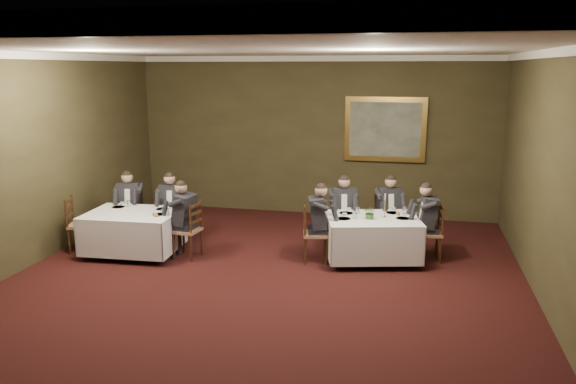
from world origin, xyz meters
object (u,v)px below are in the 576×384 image
at_px(diner_main_endright, 429,232).
at_px(centerpiece, 370,212).
at_px(chair_sec_backleft, 131,225).
at_px(chair_sec_endright, 188,241).
at_px(diner_main_backright, 388,220).
at_px(candlestick, 385,208).
at_px(table_second, 133,230).
at_px(chair_main_endleft, 315,245).
at_px(diner_sec_backright, 173,216).
at_px(chair_sec_endleft, 82,236).
at_px(diner_sec_backleft, 131,214).
at_px(diner_main_endleft, 316,232).
at_px(chair_main_endright, 429,244).
at_px(diner_sec_endright, 187,229).
at_px(painting, 385,129).
at_px(chair_sec_backright, 173,227).
at_px(table_main, 372,235).
at_px(chair_main_backright, 387,231).
at_px(chair_main_backleft, 343,232).

distance_m(diner_main_endright, centerpiece, 1.09).
height_order(chair_sec_backleft, chair_sec_endright, same).
xyz_separation_m(diner_main_backright, candlestick, (-0.03, -0.76, 0.41)).
xyz_separation_m(table_second, diner_main_backright, (4.37, 1.43, 0.06)).
distance_m(chair_main_endleft, diner_main_endright, 1.96).
xyz_separation_m(diner_sec_backright, candlestick, (3.96, -0.14, 0.41)).
bearing_deg(chair_main_endleft, chair_sec_endleft, -97.17).
height_order(table_second, chair_sec_endleft, chair_sec_endleft).
bearing_deg(diner_sec_backleft, diner_main_backright, 174.94).
height_order(diner_main_endleft, candlestick, diner_main_endleft).
xyz_separation_m(chair_main_endright, chair_sec_backleft, (-5.57, -0.02, 0.00)).
bearing_deg(diner_sec_backleft, chair_sec_endleft, 44.57).
xyz_separation_m(diner_sec_endright, painting, (3.16, 3.45, 1.44)).
xyz_separation_m(chair_sec_backleft, diner_sec_endright, (1.46, -0.74, 0.23)).
bearing_deg(chair_sec_backright, chair_sec_backleft, -2.64).
bearing_deg(diner_main_endleft, chair_main_endright, 91.32).
bearing_deg(diner_main_endright, diner_sec_endright, 92.75).
bearing_deg(diner_main_endleft, table_main, 91.36).
xyz_separation_m(diner_main_backright, painting, (-0.21, 2.06, 1.44)).
distance_m(chair_sec_backleft, diner_sec_backright, 0.88).
bearing_deg(chair_main_endleft, table_main, 91.34).
height_order(diner_main_endleft, chair_main_endright, diner_main_endleft).
height_order(chair_main_backright, chair_main_endleft, same).
xyz_separation_m(chair_main_backleft, chair_sec_endright, (-2.56, -1.20, 0.00)).
bearing_deg(candlestick, diner_main_backright, 88.10).
bearing_deg(chair_sec_endright, chair_sec_backleft, 70.35).
distance_m(chair_sec_backright, chair_sec_endleft, 1.64).
distance_m(chair_main_endright, diner_sec_backleft, 5.57).
height_order(diner_main_endleft, centerpiece, diner_main_endleft).
relative_size(chair_sec_backleft, centerpiece, 4.02).
distance_m(chair_main_backleft, chair_main_endleft, 0.97).
bearing_deg(diner_main_backright, chair_sec_endleft, -7.50).
relative_size(chair_sec_endleft, painting, 0.58).
relative_size(diner_sec_backright, painting, 0.78).
distance_m(diner_main_backright, chair_main_endright, 0.99).
bearing_deg(centerpiece, chair_main_endleft, -171.01).
xyz_separation_m(table_main, chair_main_endleft, (-0.95, -0.23, -0.17)).
relative_size(chair_sec_backleft, chair_sec_endleft, 1.00).
distance_m(diner_sec_backleft, chair_sec_endleft, 1.02).
relative_size(chair_sec_backleft, candlestick, 2.35).
relative_size(table_second, chair_sec_endleft, 1.65).
bearing_deg(chair_main_backleft, chair_main_endright, 150.07).
bearing_deg(chair_sec_backright, chair_sec_endleft, 27.15).
height_order(chair_sec_backright, chair_sec_endleft, same).
distance_m(diner_main_endleft, chair_sec_endleft, 4.24).
height_order(table_second, diner_sec_backleft, diner_sec_backleft).
xyz_separation_m(chair_main_backright, chair_sec_backright, (-3.98, -0.61, 0.00)).
xyz_separation_m(chair_main_backleft, centerpiece, (0.55, -0.76, 0.61)).
bearing_deg(table_main, chair_main_endleft, -166.10).
distance_m(chair_main_backright, diner_sec_backleft, 4.88).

